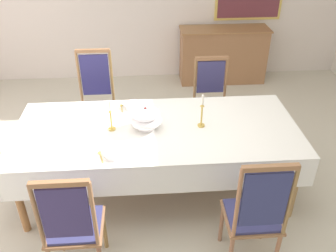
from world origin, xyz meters
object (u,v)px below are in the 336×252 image
dining_table (157,134)px  bowl_near_left (115,154)px  candlestick_west (111,119)px  sideboard (223,55)px  soup_tureen (146,118)px  bowl_near_right (134,105)px  chair_north_b (211,98)px  chair_south_b (255,213)px  chair_south_a (73,224)px  chair_north_a (97,99)px  spoon_primary (100,154)px  candlestick_east (202,114)px  spoon_secondary (121,106)px

dining_table → bowl_near_left: bowl_near_left is taller
candlestick_west → bowl_near_left: 0.44m
sideboard → soup_tureen: bearing=63.7°
bowl_near_right → soup_tureen: bearing=-73.7°
dining_table → chair_north_b: size_ratio=2.60×
bowl_near_right → chair_south_b: bearing=-56.2°
chair_south_a → chair_north_a: chair_north_a is taller
chair_north_b → sideboard: bearing=-106.3°
chair_north_b → soup_tureen: bearing=50.1°
soup_tureen → spoon_primary: size_ratio=1.73×
candlestick_east → spoon_primary: candlestick_east is taller
bowl_near_right → spoon_secondary: bowl_near_right is taller
chair_south_a → chair_north_b: chair_south_a is taller
dining_table → candlestick_east: 0.48m
spoon_secondary → chair_south_b: bearing=-58.5°
candlestick_west → chair_north_a: bearing=104.6°
candlestick_west → spoon_primary: bearing=-101.5°
chair_south_a → bowl_near_right: chair_south_a is taller
spoon_secondary → candlestick_east: bearing=-34.9°
chair_south_a → chair_north_b: bearing=54.4°
chair_south_a → sideboard: bearing=62.5°
chair_south_b → dining_table: bearing=126.0°
chair_south_b → candlestick_west: size_ratio=3.67×
chair_north_a → bowl_near_right: bearing=129.0°
chair_south_b → bowl_near_right: (-0.95, 1.42, 0.22)m
dining_table → candlestick_west: (-0.43, 0.00, 0.20)m
chair_south_b → candlestick_west: 1.56m
sideboard → spoon_primary: bearing=60.6°
spoon_secondary → bowl_near_right: bearing=-16.8°
chair_north_b → candlestick_west: (-1.16, -0.99, 0.35)m
chair_north_a → spoon_secondary: (0.33, -0.55, 0.19)m
bowl_near_right → spoon_primary: bearing=-109.2°
candlestick_west → bowl_near_right: candlestick_west is taller
candlestick_east → bowl_near_right: candlestick_east is taller
dining_table → chair_north_a: size_ratio=2.31×
candlestick_east → soup_tureen: bearing=180.0°
sideboard → candlestick_west: bearing=58.4°
bowl_near_left → sideboard: size_ratio=0.13×
bowl_near_right → spoon_secondary: (-0.13, 0.03, -0.02)m
chair_south_a → candlestick_west: chair_south_a is taller
chair_south_a → spoon_secondary: size_ratio=6.24×
bowl_near_right → candlestick_east: bearing=-32.6°
spoon_secondary → sideboard: size_ratio=0.12×
soup_tureen → spoon_primary: bearing=-135.9°
dining_table → bowl_near_right: bowl_near_right is taller
chair_south_b → candlestick_east: 1.09m
chair_south_b → sideboard: chair_south_b is taller
bowl_near_right → spoon_secondary: 0.14m
soup_tureen → bowl_near_left: (-0.28, -0.42, -0.10)m
bowl_near_left → bowl_near_right: 0.86m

